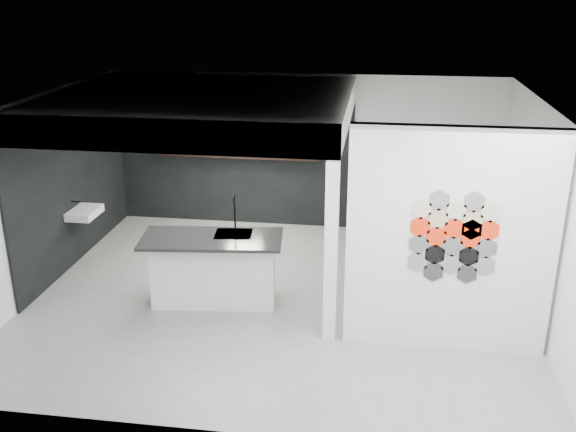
{
  "coord_description": "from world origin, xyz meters",
  "views": [
    {
      "loc": [
        1.32,
        -8.21,
        4.32
      ],
      "look_at": [
        0.1,
        0.3,
        1.15
      ],
      "focal_mm": 40.0,
      "sensor_mm": 36.0,
      "label": 1
    }
  ],
  "objects_px": {
    "kitchen_island": "(214,268)",
    "stockpot": "(166,149)",
    "kettle": "(291,153)",
    "bottle_dark": "(208,150)",
    "glass_vase": "(311,154)",
    "utensil_cup": "(191,152)",
    "wall_basin": "(85,213)",
    "partition_panel": "(450,243)",
    "glass_bowl": "(311,155)"
  },
  "relations": [
    {
      "from": "kitchen_island",
      "to": "stockpot",
      "type": "distance_m",
      "value": 3.64
    },
    {
      "from": "stockpot",
      "to": "kettle",
      "type": "height_order",
      "value": "kettle"
    },
    {
      "from": "bottle_dark",
      "to": "kitchen_island",
      "type": "bearing_deg",
      "value": -74.34
    },
    {
      "from": "glass_vase",
      "to": "utensil_cup",
      "type": "distance_m",
      "value": 2.21
    },
    {
      "from": "wall_basin",
      "to": "stockpot",
      "type": "bearing_deg",
      "value": 71.18
    },
    {
      "from": "utensil_cup",
      "to": "glass_vase",
      "type": "bearing_deg",
      "value": 0.0
    },
    {
      "from": "wall_basin",
      "to": "bottle_dark",
      "type": "relative_size",
      "value": 3.41
    },
    {
      "from": "kettle",
      "to": "utensil_cup",
      "type": "distance_m",
      "value": 1.85
    },
    {
      "from": "stockpot",
      "to": "bottle_dark",
      "type": "height_order",
      "value": "bottle_dark"
    },
    {
      "from": "wall_basin",
      "to": "utensil_cup",
      "type": "height_order",
      "value": "utensil_cup"
    },
    {
      "from": "glass_vase",
      "to": "stockpot",
      "type": "bearing_deg",
      "value": 180.0
    },
    {
      "from": "kitchen_island",
      "to": "stockpot",
      "type": "xyz_separation_m",
      "value": [
        -1.66,
        3.11,
        0.88
      ]
    },
    {
      "from": "partition_panel",
      "to": "utensil_cup",
      "type": "bearing_deg",
      "value": 137.95
    },
    {
      "from": "wall_basin",
      "to": "kettle",
      "type": "bearing_deg",
      "value": 34.32
    },
    {
      "from": "stockpot",
      "to": "glass_bowl",
      "type": "distance_m",
      "value": 2.69
    },
    {
      "from": "glass_bowl",
      "to": "utensil_cup",
      "type": "bearing_deg",
      "value": 180.0
    },
    {
      "from": "glass_bowl",
      "to": "glass_vase",
      "type": "bearing_deg",
      "value": 0.0
    },
    {
      "from": "partition_panel",
      "to": "wall_basin",
      "type": "bearing_deg",
      "value": 161.77
    },
    {
      "from": "stockpot",
      "to": "utensil_cup",
      "type": "distance_m",
      "value": 0.48
    },
    {
      "from": "glass_bowl",
      "to": "glass_vase",
      "type": "height_order",
      "value": "glass_vase"
    },
    {
      "from": "stockpot",
      "to": "glass_bowl",
      "type": "relative_size",
      "value": 1.33
    },
    {
      "from": "wall_basin",
      "to": "glass_bowl",
      "type": "height_order",
      "value": "glass_bowl"
    },
    {
      "from": "kettle",
      "to": "glass_vase",
      "type": "xyz_separation_m",
      "value": [
        0.36,
        0.0,
        -0.01
      ]
    },
    {
      "from": "bottle_dark",
      "to": "glass_vase",
      "type": "bearing_deg",
      "value": 0.0
    },
    {
      "from": "glass_vase",
      "to": "kitchen_island",
      "type": "bearing_deg",
      "value": -108.17
    },
    {
      "from": "kettle",
      "to": "glass_bowl",
      "type": "relative_size",
      "value": 1.3
    },
    {
      "from": "partition_panel",
      "to": "utensil_cup",
      "type": "relative_size",
      "value": 32.92
    },
    {
      "from": "glass_vase",
      "to": "utensil_cup",
      "type": "bearing_deg",
      "value": 180.0
    },
    {
      "from": "glass_bowl",
      "to": "glass_vase",
      "type": "distance_m",
      "value": 0.02
    },
    {
      "from": "wall_basin",
      "to": "kitchen_island",
      "type": "height_order",
      "value": "kitchen_island"
    },
    {
      "from": "kettle",
      "to": "utensil_cup",
      "type": "height_order",
      "value": "kettle"
    },
    {
      "from": "bottle_dark",
      "to": "glass_bowl",
      "type": "bearing_deg",
      "value": 0.0
    },
    {
      "from": "partition_panel",
      "to": "glass_vase",
      "type": "xyz_separation_m",
      "value": [
        -2.08,
        3.87,
        -0.01
      ]
    },
    {
      "from": "glass_bowl",
      "to": "stockpot",
      "type": "bearing_deg",
      "value": 180.0
    },
    {
      "from": "kitchen_island",
      "to": "partition_panel",
      "type": "bearing_deg",
      "value": -19.92
    },
    {
      "from": "kettle",
      "to": "utensil_cup",
      "type": "relative_size",
      "value": 2.26
    },
    {
      "from": "partition_panel",
      "to": "utensil_cup",
      "type": "distance_m",
      "value": 5.77
    },
    {
      "from": "glass_bowl",
      "to": "bottle_dark",
      "type": "distance_m",
      "value": 1.9
    },
    {
      "from": "glass_vase",
      "to": "wall_basin",
      "type": "bearing_deg",
      "value": -148.65
    },
    {
      "from": "partition_panel",
      "to": "kettle",
      "type": "xyz_separation_m",
      "value": [
        -2.44,
        3.87,
        0.0
      ]
    },
    {
      "from": "wall_basin",
      "to": "glass_bowl",
      "type": "distance_m",
      "value": 4.0
    },
    {
      "from": "wall_basin",
      "to": "stockpot",
      "type": "height_order",
      "value": "stockpot"
    },
    {
      "from": "stockpot",
      "to": "kettle",
      "type": "bearing_deg",
      "value": 0.0
    },
    {
      "from": "kettle",
      "to": "stockpot",
      "type": "bearing_deg",
      "value": 171.18
    },
    {
      "from": "stockpot",
      "to": "utensil_cup",
      "type": "xyz_separation_m",
      "value": [
        0.48,
        0.0,
        -0.04
      ]
    },
    {
      "from": "partition_panel",
      "to": "kitchen_island",
      "type": "relative_size",
      "value": 1.4
    },
    {
      "from": "stockpot",
      "to": "kettle",
      "type": "xyz_separation_m",
      "value": [
        2.32,
        0.0,
        0.0
      ]
    },
    {
      "from": "glass_vase",
      "to": "bottle_dark",
      "type": "bearing_deg",
      "value": 180.0
    },
    {
      "from": "wall_basin",
      "to": "glass_bowl",
      "type": "xyz_separation_m",
      "value": [
        3.39,
        2.07,
        0.52
      ]
    },
    {
      "from": "stockpot",
      "to": "utensil_cup",
      "type": "bearing_deg",
      "value": 0.0
    }
  ]
}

